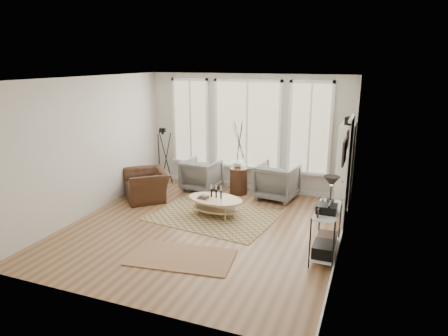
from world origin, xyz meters
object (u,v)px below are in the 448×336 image
at_px(coffee_table, 215,202).
at_px(armchair_left, 201,175).
at_px(side_table, 239,159).
at_px(bookcase, 345,166).
at_px(low_shelf, 326,227).
at_px(armchair_right, 277,181).
at_px(accent_chair, 147,185).

bearing_deg(coffee_table, armchair_left, 123.40).
height_order(coffee_table, side_table, side_table).
distance_m(bookcase, low_shelf, 2.56).
relative_size(armchair_right, side_table, 0.51).
relative_size(armchair_left, side_table, 0.47).
bearing_deg(low_shelf, accent_chair, 162.32).
bearing_deg(low_shelf, bookcase, 88.72).
xyz_separation_m(armchair_left, side_table, (0.98, 0.05, 0.49)).
xyz_separation_m(armchair_left, accent_chair, (-0.92, -1.11, -0.04)).
xyz_separation_m(low_shelf, coffee_table, (-2.42, 0.99, -0.21)).
distance_m(coffee_table, accent_chair, 1.95).
bearing_deg(low_shelf, armchair_left, 143.85).
xyz_separation_m(bookcase, side_table, (-2.48, 0.02, -0.08)).
xyz_separation_m(low_shelf, side_table, (-2.43, 2.54, 0.37)).
distance_m(low_shelf, accent_chair, 4.55).
bearing_deg(accent_chair, side_table, 78.40).
distance_m(armchair_left, side_table, 1.10).
bearing_deg(bookcase, accent_chair, -165.46).
relative_size(bookcase, armchair_right, 2.22).
xyz_separation_m(bookcase, low_shelf, (-0.06, -2.52, -0.44)).
distance_m(low_shelf, armchair_left, 4.22).
bearing_deg(bookcase, coffee_table, -148.39).
height_order(bookcase, side_table, bookcase).
relative_size(armchair_left, accent_chair, 0.81).
height_order(armchair_right, side_table, side_table).
height_order(bookcase, accent_chair, bookcase).
height_order(coffee_table, armchair_left, armchair_left).
xyz_separation_m(coffee_table, side_table, (-0.00, 1.55, 0.58)).
height_order(armchair_left, armchair_right, armchair_right).
xyz_separation_m(low_shelf, armchair_right, (-1.46, 2.53, -0.09)).
bearing_deg(bookcase, low_shelf, -91.28).
distance_m(armchair_right, side_table, 1.07).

